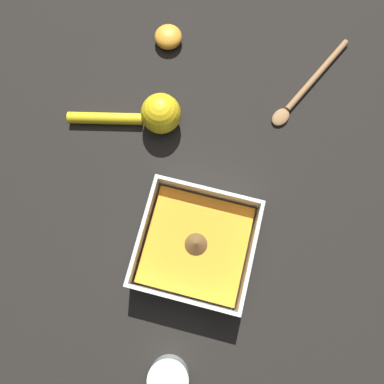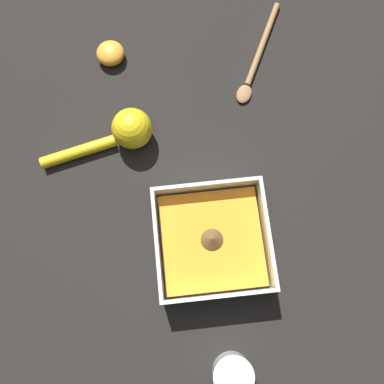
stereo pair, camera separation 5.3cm
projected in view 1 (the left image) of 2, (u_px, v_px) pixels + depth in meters
ground_plane at (200, 238)px, 0.65m from camera, size 4.00×4.00×0.00m
square_dish at (193, 245)px, 0.63m from camera, size 0.18×0.18×0.07m
spice_bowl at (167, 378)px, 0.59m from camera, size 0.06×0.06×0.04m
lemon_squeezer at (150, 114)px, 0.67m from camera, size 0.09×0.21×0.07m
lemon_half at (166, 37)px, 0.73m from camera, size 0.05×0.05×0.03m
wooden_spoon at (305, 86)px, 0.72m from camera, size 0.22×0.12×0.01m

